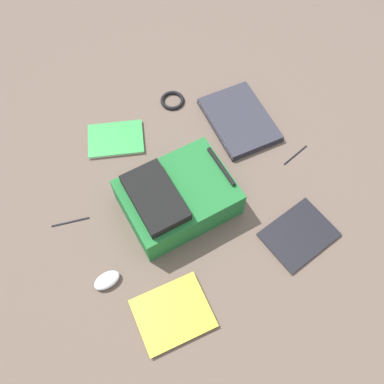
{
  "coord_description": "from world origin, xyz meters",
  "views": [
    {
      "loc": [
        0.72,
        -0.34,
        1.49
      ],
      "look_at": [
        0.03,
        0.01,
        0.02
      ],
      "focal_mm": 39.28,
      "sensor_mm": 36.0,
      "label": 1
    }
  ],
  "objects": [
    {
      "name": "ground_plane",
      "position": [
        0.0,
        0.0,
        0.0
      ],
      "size": [
        3.48,
        3.48,
        0.0
      ],
      "primitive_type": "plane",
      "color": "brown"
    },
    {
      "name": "backpack",
      "position": [
        0.05,
        -0.06,
        0.08
      ],
      "size": [
        0.32,
        0.42,
        0.18
      ],
      "color": "#1E662D",
      "rests_on": "ground_plane"
    },
    {
      "name": "laptop",
      "position": [
        -0.2,
        0.36,
        0.02
      ],
      "size": [
        0.36,
        0.26,
        0.03
      ],
      "color": "#24242C",
      "rests_on": "ground_plane"
    },
    {
      "name": "book_blue",
      "position": [
        0.42,
        -0.26,
        0.01
      ],
      "size": [
        0.22,
        0.26,
        0.02
      ],
      "color": "silver",
      "rests_on": "ground_plane"
    },
    {
      "name": "book_manual",
      "position": [
        -0.36,
        -0.16,
        0.01
      ],
      "size": [
        0.24,
        0.28,
        0.02
      ],
      "color": "silver",
      "rests_on": "ground_plane"
    },
    {
      "name": "book_red",
      "position": [
        0.37,
        0.29,
        0.01
      ],
      "size": [
        0.24,
        0.29,
        0.01
      ],
      "color": "silver",
      "rests_on": "ground_plane"
    },
    {
      "name": "computer_mouse",
      "position": [
        0.2,
        -0.42,
        0.02
      ],
      "size": [
        0.07,
        0.1,
        0.04
      ],
      "primitive_type": "ellipsoid",
      "rotation": [
        0.0,
        0.0,
        0.1
      ],
      "color": "silver",
      "rests_on": "ground_plane"
    },
    {
      "name": "cable_coil",
      "position": [
        -0.44,
        0.15,
        0.01
      ],
      "size": [
        0.11,
        0.11,
        0.02
      ],
      "primitive_type": "torus",
      "color": "black",
      "rests_on": "ground_plane"
    },
    {
      "name": "pen_black",
      "position": [
        0.06,
        0.49,
        0.0
      ],
      "size": [
        0.04,
        0.14,
        0.01
      ],
      "primitive_type": "cylinder",
      "rotation": [
        1.57,
        0.0,
        0.25
      ],
      "color": "black",
      "rests_on": "ground_plane"
    },
    {
      "name": "pen_blue",
      "position": [
        -0.08,
        -0.46,
        0.0
      ],
      "size": [
        0.04,
        0.14,
        0.01
      ],
      "primitive_type": "cylinder",
      "rotation": [
        1.57,
        0.0,
        -0.22
      ],
      "color": "black",
      "rests_on": "ground_plane"
    }
  ]
}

